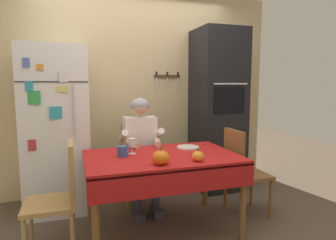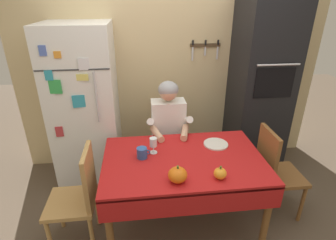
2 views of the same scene
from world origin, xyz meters
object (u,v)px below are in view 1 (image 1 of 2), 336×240
(chair_left_side, at_px, (60,193))
(pumpkin_medium, at_px, (161,157))
(wall_oven, at_px, (217,110))
(coffee_mug, at_px, (122,151))
(wine_glass, at_px, (132,143))
(chair_right_side, at_px, (242,168))
(seated_person, at_px, (141,144))
(serving_tray, at_px, (188,147))
(refrigerator, at_px, (57,129))
(dining_table, at_px, (162,164))
(pumpkin_large, at_px, (198,156))
(chair_behind_person, at_px, (138,159))

(chair_left_side, relative_size, pumpkin_medium, 6.29)
(chair_left_side, distance_m, pumpkin_medium, 0.88)
(wall_oven, distance_m, coffee_mug, 1.67)
(chair_left_side, bearing_deg, wall_oven, 27.10)
(wine_glass, bearing_deg, chair_right_side, -3.47)
(pumpkin_medium, bearing_deg, seated_person, 87.41)
(pumpkin_medium, xyz_separation_m, serving_tray, (0.44, 0.50, -0.05))
(chair_left_side, xyz_separation_m, coffee_mug, (0.54, 0.15, 0.28))
(refrigerator, height_order, pumpkin_medium, refrigerator)
(dining_table, height_order, pumpkin_large, pumpkin_large)
(chair_right_side, bearing_deg, seated_person, 151.12)
(wine_glass, bearing_deg, pumpkin_large, -41.56)
(wall_oven, distance_m, wine_glass, 1.53)
(coffee_mug, relative_size, pumpkin_medium, 0.80)
(seated_person, distance_m, serving_tray, 0.56)
(serving_tray, bearing_deg, wine_glass, -173.30)
(seated_person, bearing_deg, chair_left_side, -141.07)
(wall_oven, bearing_deg, seated_person, -163.97)
(chair_right_side, xyz_separation_m, serving_tray, (-0.56, 0.14, 0.24))
(chair_behind_person, bearing_deg, dining_table, -85.68)
(refrigerator, distance_m, wall_oven, 2.01)
(chair_behind_person, relative_size, pumpkin_large, 8.36)
(chair_right_side, relative_size, serving_tray, 4.04)
(dining_table, height_order, serving_tray, serving_tray)
(coffee_mug, height_order, serving_tray, coffee_mug)
(dining_table, xyz_separation_m, pumpkin_large, (0.23, -0.29, 0.13))
(chair_right_side, bearing_deg, pumpkin_medium, -160.26)
(chair_left_side, distance_m, coffee_mug, 0.63)
(wall_oven, relative_size, chair_left_side, 2.26)
(dining_table, bearing_deg, coffee_mug, 168.38)
(chair_left_side, height_order, chair_right_side, same)
(refrigerator, distance_m, chair_left_side, 1.04)
(chair_behind_person, relative_size, wine_glass, 6.22)
(seated_person, distance_m, pumpkin_medium, 0.89)
(wall_oven, xyz_separation_m, chair_right_side, (-0.15, -0.85, -0.54))
(dining_table, xyz_separation_m, chair_behind_person, (-0.06, 0.79, -0.14))
(seated_person, bearing_deg, chair_behind_person, 90.00)
(chair_left_side, relative_size, chair_right_side, 1.00)
(dining_table, relative_size, pumpkin_medium, 9.47)
(dining_table, distance_m, chair_behind_person, 0.81)
(seated_person, bearing_deg, dining_table, -84.34)
(dining_table, bearing_deg, pumpkin_medium, -109.35)
(coffee_mug, distance_m, pumpkin_large, 0.69)
(refrigerator, bearing_deg, pumpkin_large, -44.73)
(chair_behind_person, distance_m, wine_glass, 0.75)
(seated_person, xyz_separation_m, wine_glass, (-0.20, -0.46, 0.10))
(wall_oven, height_order, chair_behind_person, wall_oven)
(chair_behind_person, xyz_separation_m, coffee_mug, (-0.30, -0.72, 0.28))
(dining_table, bearing_deg, wine_glass, 150.52)
(chair_right_side, xyz_separation_m, coffee_mug, (-1.26, -0.00, 0.28))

